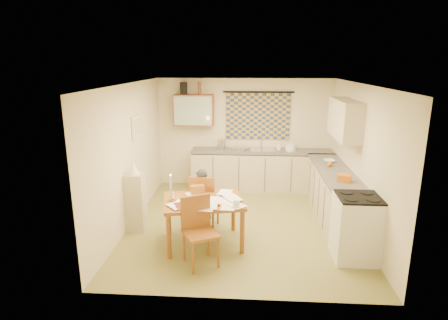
# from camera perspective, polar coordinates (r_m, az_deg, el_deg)

# --- Properties ---
(floor) EXTENTS (4.00, 4.50, 0.02)m
(floor) POSITION_cam_1_polar(r_m,az_deg,el_deg) (6.93, 2.76, -9.70)
(floor) COLOR olive
(floor) RESTS_ON ground
(ceiling) EXTENTS (4.00, 4.50, 0.02)m
(ceiling) POSITION_cam_1_polar(r_m,az_deg,el_deg) (6.32, 3.04, 11.58)
(ceiling) COLOR white
(ceiling) RESTS_ON floor
(wall_back) EXTENTS (4.00, 0.02, 2.50)m
(wall_back) POSITION_cam_1_polar(r_m,az_deg,el_deg) (8.72, 3.14, 4.11)
(wall_back) COLOR beige
(wall_back) RESTS_ON floor
(wall_front) EXTENTS (4.00, 0.02, 2.50)m
(wall_front) POSITION_cam_1_polar(r_m,az_deg,el_deg) (4.36, 2.39, -6.91)
(wall_front) COLOR beige
(wall_front) RESTS_ON floor
(wall_left) EXTENTS (0.02, 4.50, 2.50)m
(wall_left) POSITION_cam_1_polar(r_m,az_deg,el_deg) (6.84, -14.19, 0.70)
(wall_left) COLOR beige
(wall_left) RESTS_ON floor
(wall_right) EXTENTS (0.02, 4.50, 2.50)m
(wall_right) POSITION_cam_1_polar(r_m,az_deg,el_deg) (6.79, 20.11, 0.14)
(wall_right) COLOR beige
(wall_right) RESTS_ON floor
(window_blind) EXTENTS (1.45, 0.03, 1.05)m
(window_blind) POSITION_cam_1_polar(r_m,az_deg,el_deg) (8.62, 5.18, 6.65)
(window_blind) COLOR navy
(window_blind) RESTS_ON wall_back
(curtain_rod) EXTENTS (1.60, 0.04, 0.04)m
(curtain_rod) POSITION_cam_1_polar(r_m,az_deg,el_deg) (8.54, 5.27, 10.28)
(curtain_rod) COLOR black
(curtain_rod) RESTS_ON wall_back
(wall_cabinet) EXTENTS (0.90, 0.34, 0.70)m
(wall_cabinet) POSITION_cam_1_polar(r_m,az_deg,el_deg) (8.55, -4.62, 7.60)
(wall_cabinet) COLOR brown
(wall_cabinet) RESTS_ON wall_back
(wall_cabinet_glass) EXTENTS (0.84, 0.02, 0.64)m
(wall_cabinet_glass) POSITION_cam_1_polar(r_m,az_deg,el_deg) (8.38, -4.79, 7.46)
(wall_cabinet_glass) COLOR #99B2A5
(wall_cabinet_glass) RESTS_ON wall_back
(upper_cabinet_right) EXTENTS (0.34, 1.30, 0.70)m
(upper_cabinet_right) POSITION_cam_1_polar(r_m,az_deg,el_deg) (7.15, 17.94, 5.94)
(upper_cabinet_right) COLOR tan
(upper_cabinet_right) RESTS_ON wall_right
(framed_print) EXTENTS (0.04, 0.50, 0.40)m
(framed_print) POSITION_cam_1_polar(r_m,az_deg,el_deg) (7.11, -13.14, 5.00)
(framed_print) COLOR #F2E9CD
(framed_print) RESTS_ON wall_left
(print_canvas) EXTENTS (0.01, 0.42, 0.32)m
(print_canvas) POSITION_cam_1_polar(r_m,az_deg,el_deg) (7.11, -12.95, 5.01)
(print_canvas) COLOR silver
(print_canvas) RESTS_ON wall_left
(counter_back) EXTENTS (3.30, 0.62, 0.92)m
(counter_back) POSITION_cam_1_polar(r_m,az_deg,el_deg) (8.61, 6.17, -1.55)
(counter_back) COLOR tan
(counter_back) RESTS_ON floor
(counter_right) EXTENTS (0.62, 2.95, 0.92)m
(counter_right) POSITION_cam_1_polar(r_m,az_deg,el_deg) (7.18, 16.59, -5.45)
(counter_right) COLOR tan
(counter_right) RESTS_ON floor
(stove) EXTENTS (0.64, 0.64, 0.98)m
(stove) POSITION_cam_1_polar(r_m,az_deg,el_deg) (5.93, 19.51, -9.70)
(stove) COLOR white
(stove) RESTS_ON floor
(sink) EXTENTS (0.58, 0.49, 0.10)m
(sink) POSITION_cam_1_polar(r_m,az_deg,el_deg) (8.50, 5.95, 1.23)
(sink) COLOR silver
(sink) RESTS_ON counter_back
(tap) EXTENTS (0.03, 0.03, 0.28)m
(tap) POSITION_cam_1_polar(r_m,az_deg,el_deg) (8.64, 5.73, 2.67)
(tap) COLOR silver
(tap) RESTS_ON counter_back
(dish_rack) EXTENTS (0.44, 0.42, 0.06)m
(dish_rack) POSITION_cam_1_polar(r_m,az_deg,el_deg) (8.48, 2.43, 1.75)
(dish_rack) COLOR silver
(dish_rack) RESTS_ON counter_back
(kettle) EXTENTS (0.24, 0.24, 0.24)m
(kettle) POSITION_cam_1_polar(r_m,az_deg,el_deg) (8.48, -0.37, 2.38)
(kettle) COLOR silver
(kettle) RESTS_ON counter_back
(mixing_bowl) EXTENTS (0.25, 0.25, 0.16)m
(mixing_bowl) POSITION_cam_1_polar(r_m,az_deg,el_deg) (8.52, 10.13, 1.93)
(mixing_bowl) COLOR white
(mixing_bowl) RESTS_ON counter_back
(soap_bottle) EXTENTS (0.10, 0.10, 0.19)m
(soap_bottle) POSITION_cam_1_polar(r_m,az_deg,el_deg) (8.54, 8.29, 2.14)
(soap_bottle) COLOR white
(soap_bottle) RESTS_ON counter_back
(bowl) EXTENTS (0.24, 0.24, 0.05)m
(bowl) POSITION_cam_1_polar(r_m,az_deg,el_deg) (7.71, 15.72, -0.15)
(bowl) COLOR white
(bowl) RESTS_ON counter_right
(orange_bag) EXTENTS (0.26, 0.23, 0.12)m
(orange_bag) POSITION_cam_1_polar(r_m,az_deg,el_deg) (6.56, 17.87, -2.62)
(orange_bag) COLOR #CA6A10
(orange_bag) RESTS_ON counter_right
(fruit_orange) EXTENTS (0.10, 0.10, 0.10)m
(fruit_orange) POSITION_cam_1_polar(r_m,az_deg,el_deg) (7.40, 15.83, -0.59)
(fruit_orange) COLOR #CA6A10
(fruit_orange) RESTS_ON counter_right
(speaker) EXTENTS (0.19, 0.22, 0.26)m
(speaker) POSITION_cam_1_polar(r_m,az_deg,el_deg) (8.53, -6.16, 10.80)
(speaker) COLOR black
(speaker) RESTS_ON wall_cabinet
(bottle_green) EXTENTS (0.08, 0.08, 0.26)m
(bottle_green) POSITION_cam_1_polar(r_m,az_deg,el_deg) (8.53, -5.96, 10.80)
(bottle_green) COLOR #195926
(bottle_green) RESTS_ON wall_cabinet
(bottle_brown) EXTENTS (0.07, 0.07, 0.26)m
(bottle_brown) POSITION_cam_1_polar(r_m,az_deg,el_deg) (8.48, -3.77, 10.82)
(bottle_brown) COLOR brown
(bottle_brown) RESTS_ON wall_cabinet
(dining_table) EXTENTS (1.39, 1.17, 0.75)m
(dining_table) POSITION_cam_1_polar(r_m,az_deg,el_deg) (6.08, -3.13, -9.34)
(dining_table) COLOR brown
(dining_table) RESTS_ON floor
(chair_far) EXTENTS (0.50, 0.50, 0.99)m
(chair_far) POSITION_cam_1_polar(r_m,az_deg,el_deg) (6.65, -2.97, -7.81)
(chair_far) COLOR brown
(chair_far) RESTS_ON floor
(chair_near) EXTENTS (0.61, 0.61, 0.99)m
(chair_near) POSITION_cam_1_polar(r_m,az_deg,el_deg) (5.54, -3.61, -12.69)
(chair_near) COLOR brown
(chair_near) RESTS_ON floor
(person) EXTENTS (0.47, 0.37, 1.11)m
(person) POSITION_cam_1_polar(r_m,az_deg,el_deg) (6.51, -3.43, -6.02)
(person) COLOR black
(person) RESTS_ON floor
(shelf_stand) EXTENTS (0.32, 0.30, 1.02)m
(shelf_stand) POSITION_cam_1_polar(r_m,az_deg,el_deg) (6.68, -13.32, -6.25)
(shelf_stand) COLOR tan
(shelf_stand) RESTS_ON floor
(lampshade) EXTENTS (0.20, 0.20, 0.22)m
(lampshade) POSITION_cam_1_polar(r_m,az_deg,el_deg) (6.49, -13.64, -1.14)
(lampshade) COLOR #F2E9CD
(lampshade) RESTS_ON shelf_stand
(letter_rack) EXTENTS (0.24, 0.17, 0.16)m
(letter_rack) POSITION_cam_1_polar(r_m,az_deg,el_deg) (6.14, -4.07, -4.58)
(letter_rack) COLOR brown
(letter_rack) RESTS_ON dining_table
(mug) EXTENTS (0.12, 0.12, 0.09)m
(mug) POSITION_cam_1_polar(r_m,az_deg,el_deg) (5.63, 1.88, -6.77)
(mug) COLOR white
(mug) RESTS_ON dining_table
(magazine) EXTENTS (0.39, 0.40, 0.02)m
(magazine) POSITION_cam_1_polar(r_m,az_deg,el_deg) (5.68, -7.48, -7.04)
(magazine) COLOR maroon
(magazine) RESTS_ON dining_table
(book) EXTENTS (0.27, 0.33, 0.02)m
(book) POSITION_cam_1_polar(r_m,az_deg,el_deg) (5.84, -6.94, -6.42)
(book) COLOR #CA6A10
(book) RESTS_ON dining_table
(orange_box) EXTENTS (0.12, 0.09, 0.04)m
(orange_box) POSITION_cam_1_polar(r_m,az_deg,el_deg) (5.63, -5.83, -7.11)
(orange_box) COLOR #CA6A10
(orange_box) RESTS_ON dining_table
(eyeglasses) EXTENTS (0.14, 0.09, 0.02)m
(eyeglasses) POSITION_cam_1_polar(r_m,az_deg,el_deg) (5.66, -1.34, -7.01)
(eyeglasses) COLOR black
(eyeglasses) RESTS_ON dining_table
(candle_holder) EXTENTS (0.08, 0.08, 0.18)m
(candle_holder) POSITION_cam_1_polar(r_m,az_deg,el_deg) (5.91, -7.92, -5.36)
(candle_holder) COLOR silver
(candle_holder) RESTS_ON dining_table
(candle) EXTENTS (0.03, 0.03, 0.22)m
(candle) POSITION_cam_1_polar(r_m,az_deg,el_deg) (5.89, -8.16, -3.38)
(candle) COLOR white
(candle) RESTS_ON dining_table
(candle_flame) EXTENTS (0.02, 0.02, 0.02)m
(candle_flame) POSITION_cam_1_polar(r_m,az_deg,el_deg) (5.84, -8.14, -2.26)
(candle_flame) COLOR #FFCC66
(candle_flame) RESTS_ON dining_table
(papers) EXTENTS (1.25, 0.99, 0.03)m
(papers) POSITION_cam_1_polar(r_m,az_deg,el_deg) (5.84, -2.12, -6.26)
(papers) COLOR white
(papers) RESTS_ON dining_table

